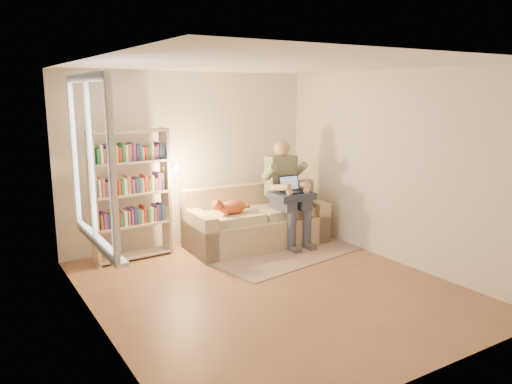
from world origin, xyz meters
TOP-DOWN VIEW (x-y plane):
  - floor at (0.00, 0.00)m, footprint 4.50×4.50m
  - ceiling at (0.00, 0.00)m, footprint 4.00×4.50m
  - wall_left at (-2.00, 0.00)m, footprint 0.02×4.50m
  - wall_right at (2.00, 0.00)m, footprint 0.02×4.50m
  - wall_back at (0.00, 2.25)m, footprint 4.00×0.02m
  - wall_front at (0.00, -2.25)m, footprint 4.00×0.02m
  - window at (-1.95, 0.20)m, footprint 0.12×1.52m
  - sofa at (0.75, 1.57)m, footprint 2.14×1.04m
  - person at (1.19, 1.39)m, footprint 0.48×0.74m
  - cat at (0.24, 1.46)m, footprint 0.67×0.25m
  - blanket at (1.24, 1.22)m, footprint 0.61×0.51m
  - laptop at (1.24, 1.23)m, footprint 0.35×0.30m
  - bookshelf at (-1.05, 1.90)m, footprint 1.21×0.34m
  - rug at (0.88, 1.01)m, footprint 2.41×1.66m

SIDE VIEW (x-z plane):
  - floor at x=0.00m, z-range 0.00..0.00m
  - rug at x=0.88m, z-range 0.00..0.01m
  - sofa at x=0.75m, z-range -0.12..0.77m
  - cat at x=0.24m, z-range 0.55..0.79m
  - blanket at x=1.24m, z-range 0.73..0.83m
  - person at x=1.19m, z-range 0.09..1.68m
  - laptop at x=1.24m, z-range 0.74..1.04m
  - bookshelf at x=-1.05m, z-range 0.10..1.91m
  - wall_left at x=-2.00m, z-range 0.00..2.60m
  - wall_right at x=2.00m, z-range 0.00..2.60m
  - wall_back at x=0.00m, z-range 0.00..2.60m
  - wall_front at x=0.00m, z-range 0.00..2.60m
  - window at x=-1.95m, z-range 0.53..2.22m
  - ceiling at x=0.00m, z-range 2.59..2.61m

